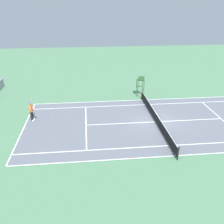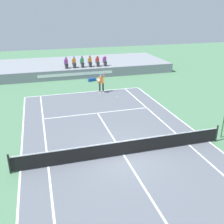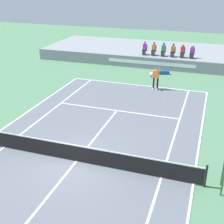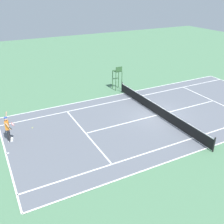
# 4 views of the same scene
# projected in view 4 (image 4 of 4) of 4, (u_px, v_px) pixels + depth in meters

# --- Properties ---
(ground_plane) EXTENTS (80.00, 80.00, 0.00)m
(ground_plane) POSITION_uv_depth(u_px,v_px,m) (157.00, 115.00, 21.56)
(ground_plane) COLOR #4C7A56
(court) EXTENTS (11.08, 23.88, 0.03)m
(court) POSITION_uv_depth(u_px,v_px,m) (157.00, 115.00, 21.55)
(court) COLOR slate
(court) RESTS_ON ground
(net) EXTENTS (11.98, 0.10, 1.07)m
(net) POSITION_uv_depth(u_px,v_px,m) (158.00, 110.00, 21.33)
(net) COLOR black
(net) RESTS_ON ground
(tennis_player) EXTENTS (0.82, 0.62, 2.08)m
(tennis_player) POSITION_uv_depth(u_px,v_px,m) (8.00, 128.00, 17.61)
(tennis_player) COLOR #232328
(tennis_player) RESTS_ON ground
(tennis_ball) EXTENTS (0.07, 0.07, 0.07)m
(tennis_ball) POSITION_uv_depth(u_px,v_px,m) (32.00, 128.00, 19.59)
(tennis_ball) COLOR #D1E533
(tennis_ball) RESTS_ON ground
(umpire_chair) EXTENTS (0.77, 0.77, 2.44)m
(umpire_chair) POSITION_uv_depth(u_px,v_px,m) (118.00, 75.00, 26.36)
(umpire_chair) COLOR #2D562D
(umpire_chair) RESTS_ON ground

